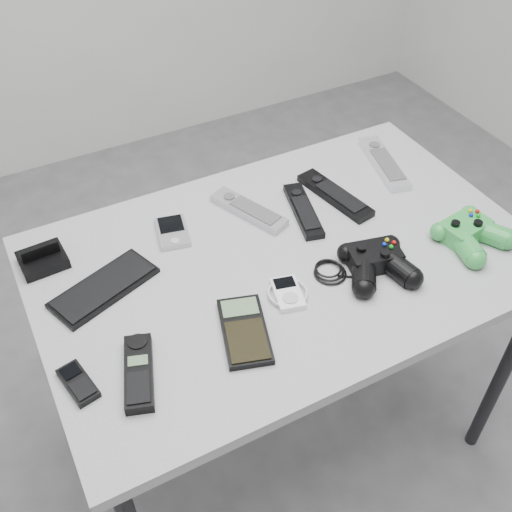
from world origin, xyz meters
name	(u,v)px	position (x,y,z in m)	size (l,w,h in m)	color
floor	(289,423)	(0.00, 0.00, 0.00)	(3.50, 3.50, 0.00)	#5F5E63
desk	(285,276)	(-0.04, 0.00, 0.67)	(1.10, 0.71, 0.74)	gray
pda_keyboard	(104,287)	(-0.43, 0.09, 0.75)	(0.23, 0.10, 0.01)	black
dock_bracket	(41,255)	(-0.53, 0.22, 0.77)	(0.10, 0.09, 0.05)	black
pda	(172,232)	(-0.24, 0.18, 0.75)	(0.07, 0.11, 0.02)	#AEADB4
remote_silver_a	(249,210)	(-0.05, 0.17, 0.75)	(0.05, 0.21, 0.02)	#AEADB4
remote_black_a	(303,210)	(0.07, 0.11, 0.75)	(0.05, 0.20, 0.02)	black
remote_black_b	(335,195)	(0.17, 0.12, 0.75)	(0.05, 0.22, 0.02)	black
remote_silver_b	(384,162)	(0.36, 0.18, 0.75)	(0.05, 0.23, 0.02)	silver
mobile_phone	(78,383)	(-0.55, -0.13, 0.75)	(0.04, 0.10, 0.02)	black
cordless_handset	(139,372)	(-0.44, -0.16, 0.75)	(0.05, 0.16, 0.03)	black
calculator	(245,330)	(-0.23, -0.16, 0.75)	(0.09, 0.17, 0.02)	black
mp3_player	(288,293)	(-0.10, -0.11, 0.75)	(0.09, 0.09, 0.02)	white
controller_black	(377,261)	(0.11, -0.13, 0.77)	(0.27, 0.17, 0.05)	black
controller_green	(470,232)	(0.35, -0.15, 0.77)	(0.16, 0.17, 0.05)	#258A25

